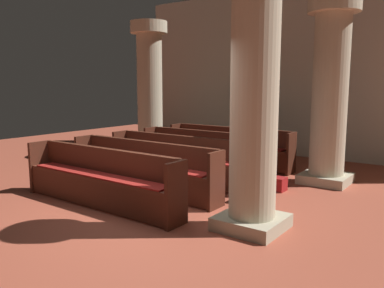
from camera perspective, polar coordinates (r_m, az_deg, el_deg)
ground_plane at (r=6.08m, az=-6.99°, el=-9.92°), size 19.20×19.20×0.00m
back_wall at (r=11.00m, az=15.37°, el=10.00°), size 10.00×0.16×4.50m
pew_row_0 at (r=9.43m, az=5.30°, el=-0.13°), size 3.21×0.47×0.91m
pew_row_1 at (r=8.61m, az=1.90°, el=-0.94°), size 3.21×0.46×0.91m
pew_row_2 at (r=7.83m, az=-2.20°, el=-1.91°), size 3.21×0.46×0.91m
pew_row_3 at (r=7.09m, az=-7.19°, el=-3.08°), size 3.21×0.47×0.91m
pew_row_4 at (r=6.43m, az=-13.28°, el=-4.46°), size 3.21×0.46×0.91m
pillar_aisle_side at (r=8.03m, az=19.35°, el=7.55°), size 0.96×0.96×3.54m
pillar_far_side at (r=10.64m, az=-6.13°, el=8.12°), size 0.96×0.96×3.54m
pillar_aisle_rear at (r=5.15m, az=9.02°, el=7.59°), size 0.90×0.90×3.54m
lectern at (r=10.25m, az=9.62°, el=0.23°), size 0.48×0.45×1.08m
hymn_book at (r=9.12m, az=10.98°, el=2.17°), size 0.13×0.20×0.04m
kneeler_box_red at (r=7.42m, az=12.09°, el=-5.64°), size 0.34×0.27×0.25m
kneeler_box_blue at (r=6.61m, az=7.92°, el=-7.49°), size 0.33×0.32×0.20m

